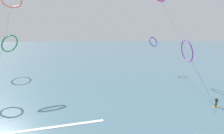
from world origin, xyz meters
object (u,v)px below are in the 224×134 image
surfer_amber (216,103)px  kite_violet (187,51)px  kite_cobalt (153,42)px  kite_coral (12,1)px  kite_emerald (10,44)px

surfer_amber → kite_violet: bearing=-112.2°
kite_cobalt → kite_violet: 14.14m
surfer_amber → kite_coral: size_ratio=0.07×
kite_cobalt → kite_emerald: 43.07m
kite_violet → kite_emerald: (-45.97, 14.74, 1.03)m
kite_emerald → kite_cobalt: bearing=110.2°
kite_cobalt → kite_emerald: kite_emerald is taller
kite_violet → kite_emerald: 48.28m
surfer_amber → kite_coral: 48.07m
kite_cobalt → kite_emerald: (-43.06, 0.96, -0.26)m
kite_cobalt → kite_violet: (2.91, -13.77, -1.29)m
kite_violet → kite_emerald: kite_emerald is taller
kite_cobalt → kite_emerald: size_ratio=0.84×
kite_emerald → kite_coral: 13.60m
surfer_amber → kite_coral: kite_coral is taller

